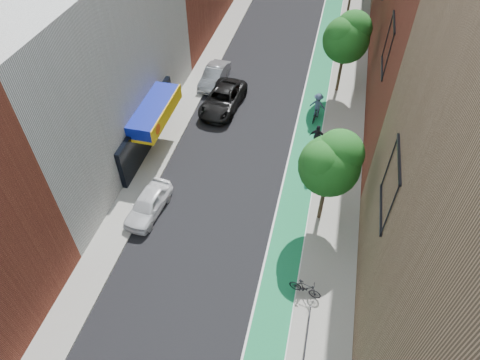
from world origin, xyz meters
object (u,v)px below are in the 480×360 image
Objects in this scene: parked_car_white at (148,204)px; parked_car_black at (223,99)px; cyclist_lane_near at (311,164)px; parked_car_silver at (214,76)px; cyclist_lane_mid at (316,142)px; cyclist_lane_far at (317,108)px.

parked_car_black is (1.60, 11.54, 0.08)m from parked_car_white.
cyclist_lane_near is at bearing 37.55° from parked_car_white.
parked_car_white is at bearing 22.90° from cyclist_lane_near.
parked_car_black reaches higher than parked_car_white.
parked_car_black is 9.58m from cyclist_lane_near.
cyclist_lane_near is (9.21, -9.02, 0.07)m from parked_car_silver.
cyclist_lane_mid is at bearing -19.16° from parked_car_black.
cyclist_lane_mid is at bearing -101.09° from cyclist_lane_near.
cyclist_lane_near is at bearing 93.77° from cyclist_lane_mid.
cyclist_lane_mid reaches higher than cyclist_lane_near.
parked_car_silver is (0.00, 14.74, 0.02)m from parked_car_white.
parked_car_white is 10.85m from cyclist_lane_near.
parked_car_silver is at bearing -6.76° from cyclist_lane_far.
parked_car_black is 1.27× the size of parked_car_silver.
cyclist_lane_near is at bearing -32.02° from parked_car_black.
cyclist_lane_far is (-0.37, 3.73, 0.21)m from cyclist_lane_mid.
parked_car_white is at bearing -85.51° from parked_car_silver.
cyclist_lane_near is (9.21, 5.72, 0.10)m from parked_car_white.
cyclist_lane_near reaches higher than parked_car_black.
cyclist_lane_mid is at bearing -31.34° from parked_car_silver.
parked_car_silver is (-1.60, 3.20, -0.05)m from parked_car_black.
parked_car_silver is at bearing -29.91° from cyclist_lane_mid.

